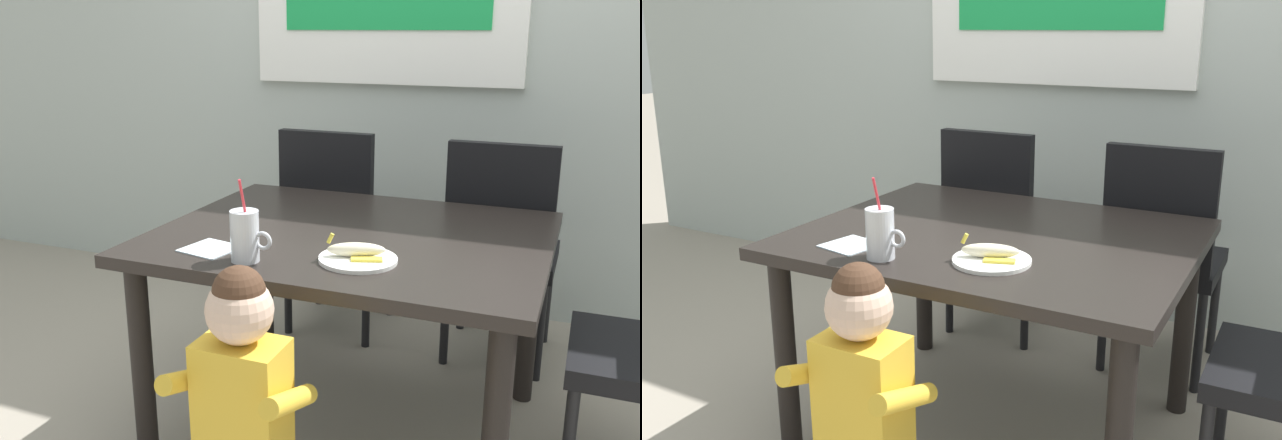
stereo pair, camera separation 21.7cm
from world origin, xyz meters
TOP-DOWN VIEW (x-y plane):
  - ground_plane at (0.00, 0.00)m, footprint 24.00×24.00m
  - back_wall at (-0.00, 1.30)m, footprint 6.40×0.17m
  - dining_table at (0.00, 0.00)m, footprint 1.26×1.03m
  - dining_chair_left at (-0.34, 0.74)m, footprint 0.44×0.45m
  - dining_chair_right at (0.40, 0.71)m, footprint 0.44×0.44m
  - toddler_standing at (-0.04, -0.70)m, footprint 0.33×0.24m
  - milk_cup at (-0.19, -0.39)m, footprint 0.13×0.08m
  - snack_plate at (0.11, -0.27)m, footprint 0.23×0.23m
  - peeled_banana at (0.11, -0.27)m, footprint 0.18×0.13m
  - paper_napkin at (-0.34, -0.34)m, footprint 0.18×0.18m

SIDE VIEW (x-z plane):
  - ground_plane at x=0.00m, z-range 0.00..0.00m
  - toddler_standing at x=-0.04m, z-range 0.11..0.95m
  - dining_chair_left at x=-0.34m, z-range 0.06..1.02m
  - dining_chair_right at x=0.40m, z-range 0.06..1.02m
  - dining_table at x=0.00m, z-range 0.27..1.00m
  - paper_napkin at x=-0.34m, z-range 0.73..0.74m
  - snack_plate at x=0.11m, z-range 0.73..0.74m
  - peeled_banana at x=0.11m, z-range 0.73..0.80m
  - milk_cup at x=-0.19m, z-range 0.67..0.92m
  - back_wall at x=0.00m, z-range 0.00..2.90m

